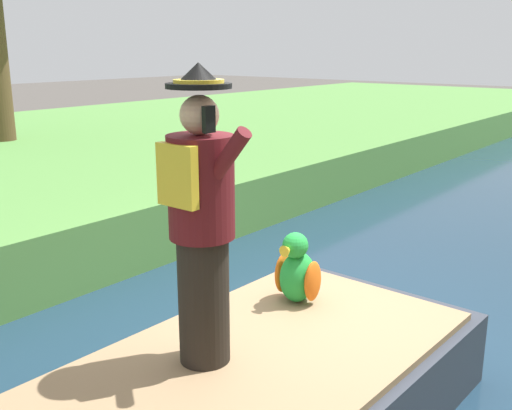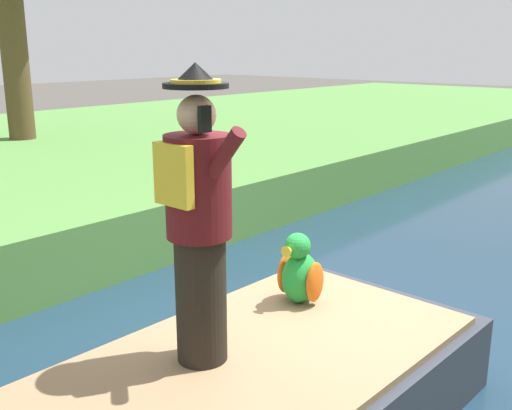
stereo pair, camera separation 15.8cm
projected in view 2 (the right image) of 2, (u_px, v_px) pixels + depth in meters
ground_plane at (340, 384)px, 4.85m from camera, size 80.00×80.00×0.00m
canal_water at (340, 378)px, 4.84m from camera, size 5.81×48.00×0.10m
person_pirate at (199, 220)px, 3.60m from camera, size 0.61×0.42×1.85m
parrot_plush at (300, 272)px, 4.63m from camera, size 0.36×0.34×0.57m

